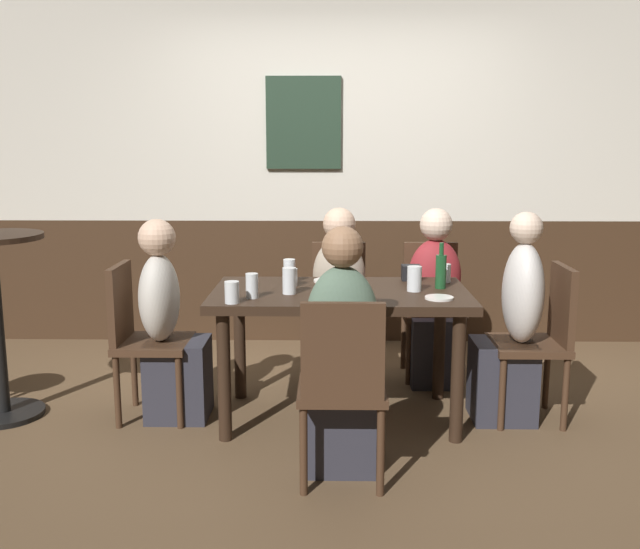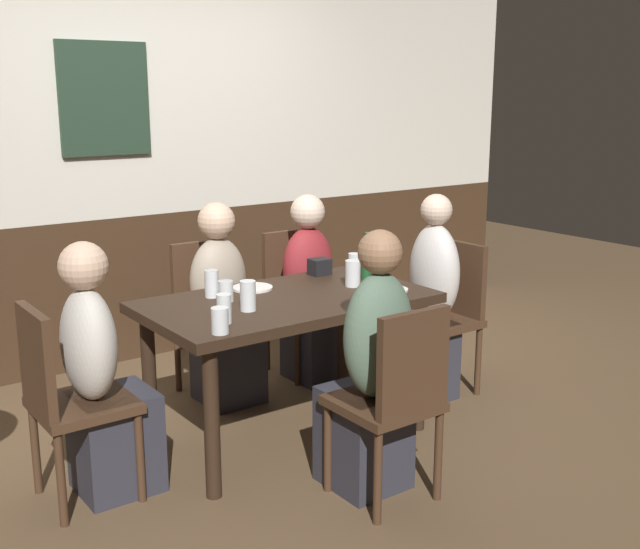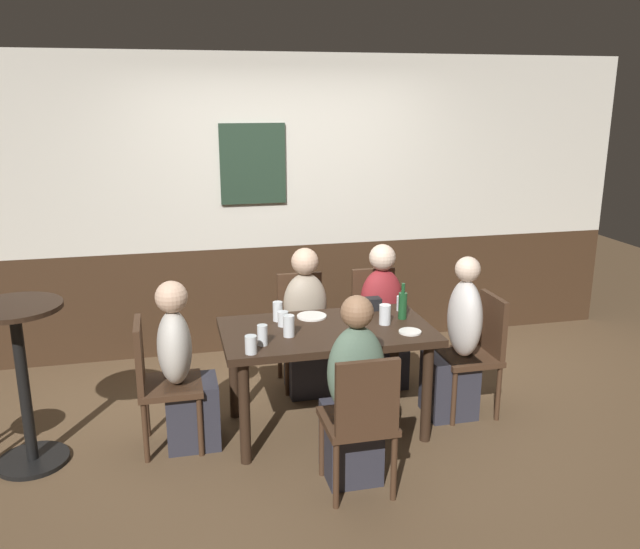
{
  "view_description": "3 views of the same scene",
  "coord_description": "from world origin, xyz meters",
  "px_view_note": "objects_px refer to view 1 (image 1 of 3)",
  "views": [
    {
      "loc": [
        -0.05,
        -3.86,
        1.55
      ],
      "look_at": [
        -0.11,
        0.02,
        0.82
      ],
      "focal_mm": 40.14,
      "sensor_mm": 36.0,
      "label": 1
    },
    {
      "loc": [
        -2.08,
        -3.13,
        1.74
      ],
      "look_at": [
        0.14,
        -0.09,
        0.85
      ],
      "focal_mm": 44.23,
      "sensor_mm": 36.0,
      "label": 2
    },
    {
      "loc": [
        -1.0,
        -4.03,
        2.25
      ],
      "look_at": [
        -0.03,
        0.09,
        1.09
      ],
      "focal_mm": 36.86,
      "sensor_mm": 36.0,
      "label": 3
    }
  ],
  "objects_px": {
    "chair_mid_near": "(342,381)",
    "tumbler_short": "(445,274)",
    "person_right_far": "(435,309)",
    "tumbler_water": "(252,288)",
    "person_mid_far": "(339,309)",
    "dining_table": "(340,307)",
    "chair_mid_far": "(339,301)",
    "pint_glass_pale": "(414,280)",
    "highball_clear": "(291,278)",
    "plate_white_small": "(439,298)",
    "condiment_caddy": "(411,273)",
    "plate_white_large": "(331,281)",
    "person_head_east": "(512,334)",
    "pint_glass_amber": "(289,272)",
    "person_head_west": "(169,335)",
    "chair_right_far": "(431,301)",
    "beer_glass_half": "(289,282)",
    "beer_glass_tall": "(232,294)",
    "person_mid_near": "(342,370)",
    "chair_head_west": "(140,332)",
    "chair_head_east": "(542,334)"
  },
  "relations": [
    {
      "from": "highball_clear",
      "to": "plate_white_large",
      "type": "xyz_separation_m",
      "value": [
        0.23,
        0.13,
        -0.04
      ]
    },
    {
      "from": "dining_table",
      "to": "chair_mid_near",
      "type": "xyz_separation_m",
      "value": [
        0.0,
        -0.82,
        -0.15
      ]
    },
    {
      "from": "chair_head_west",
      "to": "person_mid_far",
      "type": "height_order",
      "value": "person_mid_far"
    },
    {
      "from": "beer_glass_half",
      "to": "plate_white_small",
      "type": "relative_size",
      "value": 0.95
    },
    {
      "from": "person_head_east",
      "to": "pint_glass_amber",
      "type": "relative_size",
      "value": 8.63
    },
    {
      "from": "person_right_far",
      "to": "tumbler_water",
      "type": "distance_m",
      "value": 1.42
    },
    {
      "from": "tumbler_water",
      "to": "highball_clear",
      "type": "bearing_deg",
      "value": 59.38
    },
    {
      "from": "chair_mid_near",
      "to": "condiment_caddy",
      "type": "relative_size",
      "value": 8.0
    },
    {
      "from": "chair_head_east",
      "to": "chair_right_far",
      "type": "distance_m",
      "value": 0.96
    },
    {
      "from": "chair_head_west",
      "to": "person_mid_near",
      "type": "height_order",
      "value": "person_mid_near"
    },
    {
      "from": "condiment_caddy",
      "to": "chair_mid_near",
      "type": "bearing_deg",
      "value": -110.62
    },
    {
      "from": "beer_glass_half",
      "to": "chair_mid_far",
      "type": "bearing_deg",
      "value": 73.07
    },
    {
      "from": "tumbler_water",
      "to": "plate_white_large",
      "type": "relative_size",
      "value": 0.63
    },
    {
      "from": "person_mid_near",
      "to": "pint_glass_amber",
      "type": "distance_m",
      "value": 0.98
    },
    {
      "from": "pint_glass_pale",
      "to": "highball_clear",
      "type": "height_order",
      "value": "pint_glass_pale"
    },
    {
      "from": "person_mid_near",
      "to": "person_mid_far",
      "type": "distance_m",
      "value": 1.31
    },
    {
      "from": "chair_mid_near",
      "to": "tumbler_short",
      "type": "relative_size",
      "value": 8.19
    },
    {
      "from": "beer_glass_half",
      "to": "beer_glass_tall",
      "type": "relative_size",
      "value": 1.26
    },
    {
      "from": "chair_mid_far",
      "to": "person_mid_near",
      "type": "xyz_separation_m",
      "value": [
        -0.0,
        -1.47,
        0.0
      ]
    },
    {
      "from": "tumbler_short",
      "to": "plate_white_small",
      "type": "xyz_separation_m",
      "value": [
        -0.1,
        -0.45,
        -0.04
      ]
    },
    {
      "from": "chair_mid_far",
      "to": "pint_glass_amber",
      "type": "height_order",
      "value": "chair_mid_far"
    },
    {
      "from": "person_head_east",
      "to": "person_head_west",
      "type": "bearing_deg",
      "value": 180.0
    },
    {
      "from": "person_mid_near",
      "to": "tumbler_short",
      "type": "height_order",
      "value": "person_mid_near"
    },
    {
      "from": "highball_clear",
      "to": "plate_white_small",
      "type": "bearing_deg",
      "value": -22.14
    },
    {
      "from": "dining_table",
      "to": "pint_glass_amber",
      "type": "distance_m",
      "value": 0.4
    },
    {
      "from": "person_right_far",
      "to": "condiment_caddy",
      "type": "height_order",
      "value": "person_right_far"
    },
    {
      "from": "chair_head_east",
      "to": "person_head_east",
      "type": "xyz_separation_m",
      "value": [
        -0.16,
        0.0,
        -0.0
      ]
    },
    {
      "from": "chair_mid_near",
      "to": "pint_glass_pale",
      "type": "relative_size",
      "value": 6.41
    },
    {
      "from": "dining_table",
      "to": "chair_head_west",
      "type": "height_order",
      "value": "chair_head_west"
    },
    {
      "from": "beer_glass_half",
      "to": "chair_mid_near",
      "type": "bearing_deg",
      "value": -69.13
    },
    {
      "from": "tumbler_water",
      "to": "chair_head_west",
      "type": "bearing_deg",
      "value": 162.72
    },
    {
      "from": "chair_mid_far",
      "to": "chair_mid_near",
      "type": "bearing_deg",
      "value": -90.0
    },
    {
      "from": "person_head_west",
      "to": "tumbler_short",
      "type": "height_order",
      "value": "person_head_west"
    },
    {
      "from": "person_head_east",
      "to": "plate_white_large",
      "type": "height_order",
      "value": "person_head_east"
    },
    {
      "from": "chair_mid_far",
      "to": "pint_glass_pale",
      "type": "relative_size",
      "value": 6.41
    },
    {
      "from": "beer_glass_half",
      "to": "plate_white_large",
      "type": "relative_size",
      "value": 0.68
    },
    {
      "from": "person_right_far",
      "to": "beer_glass_tall",
      "type": "relative_size",
      "value": 10.07
    },
    {
      "from": "beer_glass_half",
      "to": "plate_white_small",
      "type": "bearing_deg",
      "value": -8.52
    },
    {
      "from": "person_mid_far",
      "to": "tumbler_short",
      "type": "relative_size",
      "value": 10.55
    },
    {
      "from": "person_right_far",
      "to": "plate_white_small",
      "type": "relative_size",
      "value": 7.58
    },
    {
      "from": "chair_right_far",
      "to": "tumbler_water",
      "type": "relative_size",
      "value": 6.72
    },
    {
      "from": "person_head_west",
      "to": "pint_glass_pale",
      "type": "height_order",
      "value": "person_head_west"
    },
    {
      "from": "chair_right_far",
      "to": "pint_glass_pale",
      "type": "xyz_separation_m",
      "value": [
        -0.21,
        -0.83,
        0.3
      ]
    },
    {
      "from": "dining_table",
      "to": "plate_white_large",
      "type": "xyz_separation_m",
      "value": [
        -0.05,
        0.25,
        0.1
      ]
    },
    {
      "from": "person_mid_far",
      "to": "condiment_caddy",
      "type": "distance_m",
      "value": 0.63
    },
    {
      "from": "person_right_far",
      "to": "plate_white_small",
      "type": "height_order",
      "value": "person_right_far"
    },
    {
      "from": "pint_glass_amber",
      "to": "plate_white_large",
      "type": "height_order",
      "value": "pint_glass_amber"
    },
    {
      "from": "person_mid_far",
      "to": "dining_table",
      "type": "bearing_deg",
      "value": -90.0
    },
    {
      "from": "person_right_far",
      "to": "dining_table",
      "type": "bearing_deg",
      "value": -133.52
    },
    {
      "from": "chair_mid_near",
      "to": "beer_glass_tall",
      "type": "relative_size",
      "value": 7.83
    }
  ]
}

